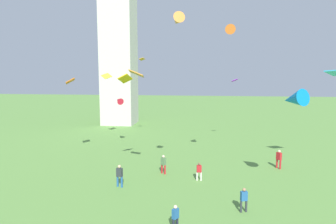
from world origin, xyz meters
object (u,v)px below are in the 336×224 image
Objects in this scene: kite_flying_6 at (125,79)px; kite_flying_7 at (177,20)px; kite_flying_4 at (293,99)px; kite_flying_0 at (107,76)px; person_0 at (163,163)px; kite_flying_5 at (335,73)px; kite_flying_9 at (142,59)px; person_3 at (175,216)px; kite_flying_2 at (136,73)px; kite_flying_3 at (119,100)px; kite_flying_10 at (70,81)px; kite_flying_8 at (231,30)px; person_4 at (244,198)px; person_2 at (279,158)px; person_1 at (199,170)px; person_5 at (120,175)px.

kite_flying_7 is (4.72, -2.32, 4.35)m from kite_flying_6.
kite_flying_4 is 1.81× the size of kite_flying_6.
kite_flying_4 is at bearing 79.03° from kite_flying_0.
kite_flying_4 reaches higher than person_0.
kite_flying_5 is at bearing -176.83° from kite_flying_7.
kite_flying_9 is (-14.91, 15.94, 3.86)m from kite_flying_4.
person_3 is at bearing 24.16° from kite_flying_9.
kite_flying_7 is at bearing 28.44° from kite_flying_9.
kite_flying_6 reaches higher than person_0.
kite_flying_2 is 0.82× the size of kite_flying_3.
kite_flying_2 is at bearing -149.78° from kite_flying_10.
kite_flying_9 is at bearing 145.39° from person_0.
kite_flying_2 is 0.93× the size of kite_flying_8.
kite_flying_7 is at bearing -28.48° from kite_flying_4.
person_4 is at bearing 159.28° from person_3.
kite_flying_2 is (-8.11, 3.94, 8.22)m from person_4.
kite_flying_0 is (-15.79, 18.96, 7.96)m from person_4.
person_2 is at bearing -66.35° from kite_flying_6.
kite_flying_8 is at bearing 41.82° from person_0.
kite_flying_4 is 22.17m from kite_flying_9.
person_1 is 1.02× the size of kite_flying_3.
kite_flying_8 is (7.55, 3.60, 3.73)m from kite_flying_2.
person_3 is 12.20m from kite_flying_4.
person_5 is at bearing -28.37° from kite_flying_4.
person_4 reaches higher than person_3.
kite_flying_7 reaches higher than kite_flying_9.
kite_flying_5 is at bearing -144.70° from person_5.
kite_flying_7 reaches higher than person_4.
person_3 is 8.01m from person_5.
kite_flying_6 is at bearing -124.64° from person_0.
person_3 is 0.93× the size of person_4.
kite_flying_5 reaches higher than person_1.
kite_flying_4 is at bearing 176.30° from kite_flying_2.
kite_flying_5 is (15.09, 1.99, 8.22)m from person_0.
kite_flying_2 is at bearing -132.97° from person_5.
kite_flying_8 reaches higher than kite_flying_9.
kite_flying_6 is at bearing 52.31° from kite_flying_0.
kite_flying_7 is 0.94× the size of kite_flying_10.
kite_flying_0 is at bearing -73.66° from kite_flying_7.
person_4 is at bearing 151.77° from kite_flying_2.
person_3 is (-8.76, -12.69, -0.17)m from person_2.
kite_flying_5 is (12.96, 11.74, 8.33)m from person_3.
kite_flying_8 reaches higher than person_3.
kite_flying_9 is (-1.57, 13.89, 2.40)m from kite_flying_6.
person_5 is 1.08× the size of kite_flying_10.
kite_flying_2 is (-3.87, 6.84, 8.28)m from person_3.
kite_flying_10 is at bearing -25.09° from person_5.
kite_flying_10 is at bearing -24.88° from person_1.
kite_flying_7 is 1.18× the size of kite_flying_8.
person_0 is at bearing -123.07° from kite_flying_2.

